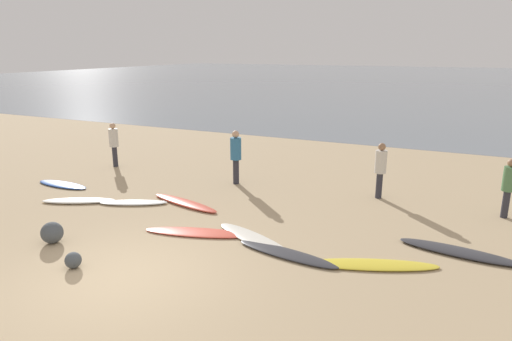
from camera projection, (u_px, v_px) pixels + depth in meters
The scene contains 17 objects.
ground_plane at pixel (298, 165), 17.43m from camera, with size 120.00×120.00×0.20m, color tan.
ocean_water at pixel (425, 79), 64.96m from camera, with size 140.00×100.00×0.01m, color slate.
surfboard_0 at pixel (62, 185), 14.43m from camera, with size 1.99×0.57×0.08m, color #1E479E.
surfboard_1 at pixel (79, 201), 12.89m from camera, with size 2.08×0.51×0.09m, color silver.
surfboard_2 at pixel (134, 202), 12.73m from camera, with size 1.92×0.47×0.09m, color white.
surfboard_3 at pixel (185, 203), 12.69m from camera, with size 2.48×0.46×0.10m, color #D84C38.
surfboard_4 at pixel (198, 232), 10.68m from camera, with size 2.58×0.57×0.06m, color #D84C38.
surfboard_5 at pixel (253, 238), 10.34m from camera, with size 2.38×0.53×0.07m, color silver.
surfboard_6 at pixel (287, 254), 9.55m from camera, with size 2.39×0.48×0.08m, color #333338.
surfboard_7 at pixel (372, 265), 9.09m from camera, with size 2.68×0.54×0.06m, color yellow.
surfboard_8 at pixel (458, 252), 9.63m from camera, with size 2.48×0.55×0.10m, color #333338.
person_0 at pixel (114, 141), 16.55m from camera, with size 0.33×0.33×1.64m.
person_1 at pixel (236, 153), 14.39m from camera, with size 0.35×0.35×1.75m.
person_2 at pixel (509, 183), 11.49m from camera, with size 0.32×0.32×1.57m.
person_3 at pixel (381, 166), 13.01m from camera, with size 0.33×0.33×1.65m.
beach_rock_near at pixel (52, 233), 10.13m from camera, with size 0.49×0.49×0.49m, color #464C51.
beach_rock_far at pixel (73, 260), 8.99m from camera, with size 0.33×0.33×0.33m, color #464C51.
Camera 1 is at (5.62, -6.01, 4.25)m, focal length 31.55 mm.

